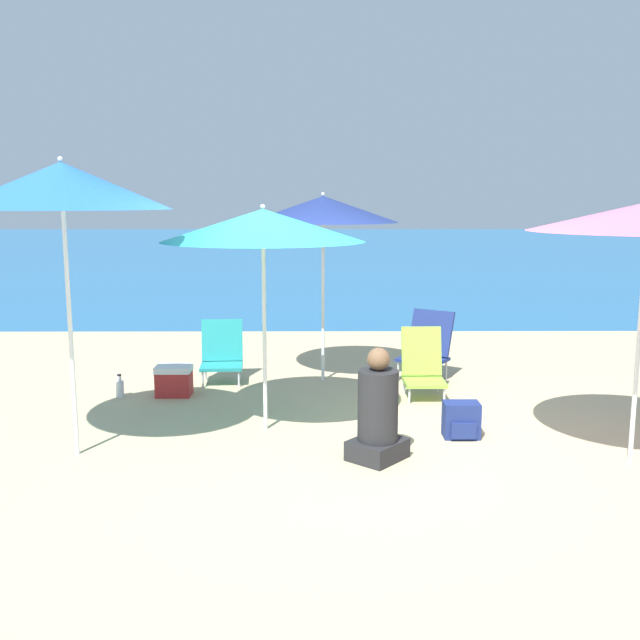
# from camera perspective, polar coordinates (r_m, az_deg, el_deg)

# --- Properties ---
(ground_plane) EXTENTS (60.00, 60.00, 0.00)m
(ground_plane) POSITION_cam_1_polar(r_m,az_deg,el_deg) (6.23, 0.83, -9.80)
(ground_plane) COLOR #C6B284
(sea_water) EXTENTS (60.00, 40.00, 0.01)m
(sea_water) POSITION_cam_1_polar(r_m,az_deg,el_deg) (31.22, -0.11, 5.80)
(sea_water) COLOR #23669E
(sea_water) RESTS_ON ground
(beach_umbrella_navy) EXTENTS (1.69, 1.69, 2.15)m
(beach_umbrella_navy) POSITION_cam_1_polar(r_m,az_deg,el_deg) (8.04, 0.25, 8.84)
(beach_umbrella_navy) COLOR white
(beach_umbrella_navy) RESTS_ON ground
(beach_umbrella_blue) EXTENTS (1.68, 1.68, 2.40)m
(beach_umbrella_blue) POSITION_cam_1_polar(r_m,az_deg,el_deg) (5.95, -19.96, 10.05)
(beach_umbrella_blue) COLOR white
(beach_umbrella_blue) RESTS_ON ground
(beach_umbrella_teal) EXTENTS (1.79, 1.79, 2.03)m
(beach_umbrella_teal) POSITION_cam_1_polar(r_m,az_deg,el_deg) (6.28, -4.58, 7.54)
(beach_umbrella_teal) COLOR white
(beach_umbrella_teal) RESTS_ON ground
(beach_chair_navy) EXTENTS (0.72, 0.72, 0.79)m
(beach_chair_navy) POSITION_cam_1_polar(r_m,az_deg,el_deg) (8.40, 8.56, -2.01)
(beach_chair_navy) COLOR silver
(beach_chair_navy) RESTS_ON ground
(beach_chair_teal) EXTENTS (0.50, 0.52, 0.70)m
(beach_chair_teal) POSITION_cam_1_polar(r_m,az_deg,el_deg) (8.28, -7.85, -2.60)
(beach_chair_teal) COLOR silver
(beach_chair_teal) RESTS_ON ground
(beach_chair_lime) EXTENTS (0.43, 0.54, 0.72)m
(beach_chair_lime) POSITION_cam_1_polar(r_m,az_deg,el_deg) (7.66, 8.21, -3.63)
(beach_chair_lime) COLOR silver
(beach_chair_lime) RESTS_ON ground
(person_seated_far) EXTENTS (0.55, 0.55, 0.92)m
(person_seated_far) POSITION_cam_1_polar(r_m,az_deg,el_deg) (5.77, 4.64, -7.51)
(person_seated_far) COLOR #262628
(person_seated_far) RESTS_ON ground
(backpack_navy) EXTENTS (0.31, 0.24, 0.32)m
(backpack_navy) POSITION_cam_1_polar(r_m,az_deg,el_deg) (6.44, 11.24, -7.87)
(backpack_navy) COLOR navy
(backpack_navy) RESTS_ON ground
(water_bottle) EXTENTS (0.09, 0.09, 0.25)m
(water_bottle) POSITION_cam_1_polar(r_m,az_deg,el_deg) (7.88, -15.73, -5.27)
(water_bottle) COLOR silver
(water_bottle) RESTS_ON ground
(cooler_box) EXTENTS (0.38, 0.27, 0.33)m
(cooler_box) POSITION_cam_1_polar(r_m,az_deg,el_deg) (7.79, -11.60, -4.76)
(cooler_box) COLOR #B72828
(cooler_box) RESTS_ON ground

